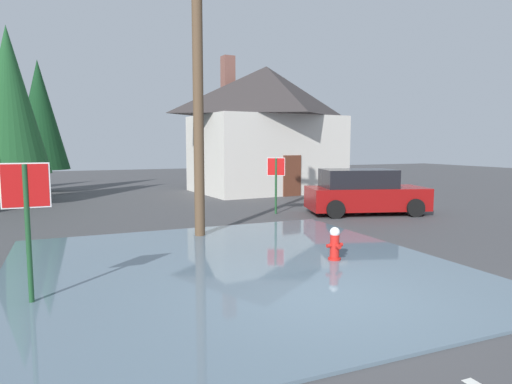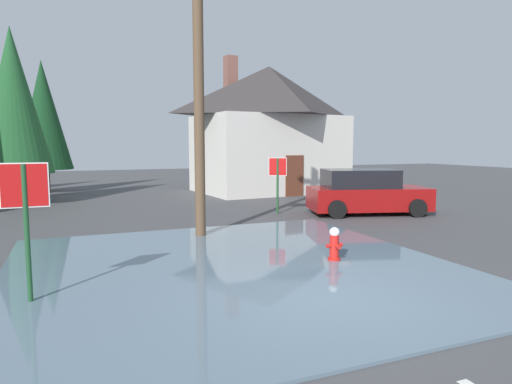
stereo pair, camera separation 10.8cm
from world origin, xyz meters
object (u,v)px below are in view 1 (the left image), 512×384
object	(u,v)px
fire_hydrant	(335,245)
parked_car	(364,193)
pine_tree_far_center	(40,115)
stop_sign_near	(27,205)
pine_tree_mid_left	(10,100)
house	(266,127)
stop_sign_far	(276,174)
utility_pole	(198,69)

from	to	relation	value
fire_hydrant	parked_car	size ratio (longest dim) A/B	0.17
pine_tree_far_center	stop_sign_near	bearing A→B (deg)	-87.89
pine_tree_mid_left	house	bearing A→B (deg)	4.36
house	pine_tree_far_center	distance (m)	11.75
house	pine_tree_far_center	world-z (taller)	house
fire_hydrant	parked_car	distance (m)	7.11
stop_sign_far	house	size ratio (longest dim) A/B	0.25
stop_sign_far	pine_tree_far_center	world-z (taller)	pine_tree_far_center
stop_sign_far	pine_tree_far_center	size ratio (longest dim) A/B	0.30
stop_sign_near	house	world-z (taller)	house
fire_hydrant	parked_car	world-z (taller)	parked_car
house	pine_tree_mid_left	world-z (taller)	pine_tree_mid_left
stop_sign_near	pine_tree_mid_left	size ratio (longest dim) A/B	0.31
pine_tree_far_center	pine_tree_mid_left	bearing A→B (deg)	-100.01
utility_pole	pine_tree_mid_left	size ratio (longest dim) A/B	1.18
parked_car	pine_tree_far_center	xyz separation A→B (m)	(-11.18, 12.39, 3.25)
parked_car	pine_tree_far_center	distance (m)	17.01
utility_pole	pine_tree_mid_left	xyz separation A→B (m)	(-5.37, 9.32, -0.19)
stop_sign_far	pine_tree_mid_left	distance (m)	11.46
stop_sign_near	house	bearing A→B (deg)	53.78
fire_hydrant	pine_tree_mid_left	bearing A→B (deg)	119.52
utility_pole	stop_sign_far	world-z (taller)	utility_pole
parked_car	pine_tree_far_center	size ratio (longest dim) A/B	0.67
stop_sign_far	pine_tree_mid_left	xyz separation A→B (m)	(-9.05, 6.42, 2.87)
stop_sign_near	stop_sign_far	distance (m)	10.22
stop_sign_near	stop_sign_far	world-z (taller)	stop_sign_near
pine_tree_mid_left	pine_tree_far_center	size ratio (longest dim) A/B	1.07
pine_tree_far_center	stop_sign_far	bearing A→B (deg)	-53.72
stop_sign_near	stop_sign_far	bearing A→B (deg)	42.46
pine_tree_far_center	house	bearing A→B (deg)	-19.14
utility_pole	pine_tree_far_center	size ratio (longest dim) A/B	1.27
pine_tree_mid_left	stop_sign_far	bearing A→B (deg)	-35.37
fire_hydrant	parked_car	xyz separation A→B (m)	(4.68, 5.34, 0.40)
utility_pole	stop_sign_near	bearing A→B (deg)	-134.03
stop_sign_near	house	size ratio (longest dim) A/B	0.27
fire_hydrant	utility_pole	world-z (taller)	utility_pole
house	pine_tree_far_center	size ratio (longest dim) A/B	1.21
fire_hydrant	house	distance (m)	14.94
utility_pole	pine_tree_mid_left	world-z (taller)	utility_pole
parked_car	pine_tree_mid_left	xyz separation A→B (m)	(-12.02, 7.63, 3.54)
stop_sign_near	pine_tree_far_center	size ratio (longest dim) A/B	0.33
stop_sign_near	utility_pole	xyz separation A→B (m)	(3.87, 4.00, 2.91)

